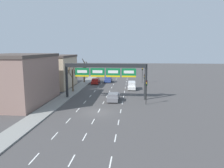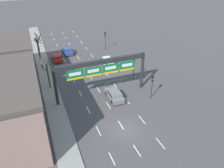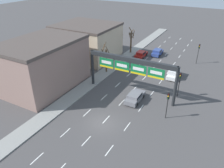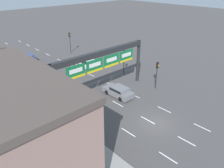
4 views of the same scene
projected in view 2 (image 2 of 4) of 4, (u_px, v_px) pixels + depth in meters
name	position (u px, v px, depth m)	size (l,w,h in m)	color
ground_plane	(124.00, 130.00, 29.79)	(220.00, 220.00, 0.00)	#474444
sidewalk_left	(65.00, 145.00, 27.25)	(2.80, 110.00, 0.15)	gray
lane_dashes	(94.00, 83.00, 40.60)	(6.72, 67.00, 0.01)	white
sign_gantry	(101.00, 68.00, 34.36)	(15.28, 0.70, 6.59)	#232628
car_blue	(68.00, 51.00, 52.26)	(1.88, 4.20, 1.55)	navy
car_red	(57.00, 57.00, 48.87)	(1.88, 4.29, 1.47)	maroon
car_grey	(114.00, 95.00, 35.89)	(1.97, 4.52, 1.42)	slate
suv_white	(108.00, 62.00, 46.08)	(1.80, 4.54, 1.79)	silver
traffic_light_near_gantry	(152.00, 83.00, 34.85)	(0.30, 0.35, 4.14)	black
traffic_light_mid_block	(105.00, 37.00, 53.33)	(0.30, 0.35, 4.47)	black
traffic_light_far_end	(134.00, 65.00, 40.13)	(0.30, 0.35, 4.39)	black
tree_bare_closest	(38.00, 46.00, 47.81)	(1.65, 1.85, 6.50)	brown
tree_bare_second	(47.00, 72.00, 37.54)	(1.73, 1.84, 6.09)	brown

